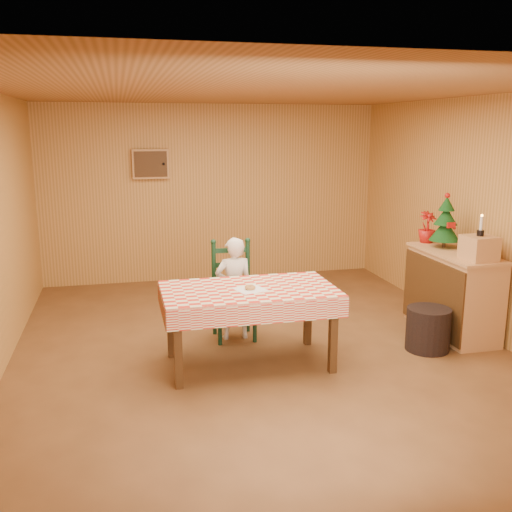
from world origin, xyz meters
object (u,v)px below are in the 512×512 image
Objects in this scene: crate at (479,248)px; storage_bin at (428,329)px; dining_table at (249,296)px; shelf_unit at (452,293)px; seated_child at (234,289)px; christmas_tree at (445,223)px; ladder_chair at (233,292)px.

crate reaches higher than storage_bin.
crate is at bearing 0.78° from storage_bin.
shelf_unit is (2.39, 0.34, -0.22)m from dining_table.
dining_table is 2.43m from crate.
dining_table is 1.94m from storage_bin.
dining_table is 1.47× the size of seated_child.
dining_table is at bearing 178.51° from crate.
christmas_tree reaches higher than crate.
seated_child is at bearing 161.75° from crate.
crate is at bearing -90.00° from christmas_tree.
christmas_tree is at bearing 88.02° from shelf_unit.
crate is (2.40, -0.85, 0.55)m from ladder_chair.
ladder_chair is 2.61m from crate.
shelf_unit reaches higher than storage_bin.
crate is (2.40, -0.79, 0.49)m from seated_child.
seated_child is at bearing -90.00° from ladder_chair.
christmas_tree reaches higher than seated_child.
storage_bin is (1.88, -0.80, -0.34)m from seated_child.
ladder_chair is 3.60× the size of crate.
ladder_chair is 0.08m from seated_child.
storage_bin is (1.88, -0.86, -0.28)m from ladder_chair.
dining_table is 5.52× the size of crate.
shelf_unit is 4.13× the size of crate.
ladder_chair is 1.74× the size of christmas_tree.
storage_bin is (-0.52, -0.66, -0.99)m from christmas_tree.
seated_child reaches higher than storage_bin.
storage_bin is at bearing -2.12° from dining_table.
shelf_unit is 2.00× the size of christmas_tree.
ladder_chair is at bearing 175.25° from christmas_tree.
christmas_tree is at bearing 90.00° from crate.
dining_table is at bearing 177.88° from storage_bin.
dining_table is at bearing 90.00° from seated_child.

